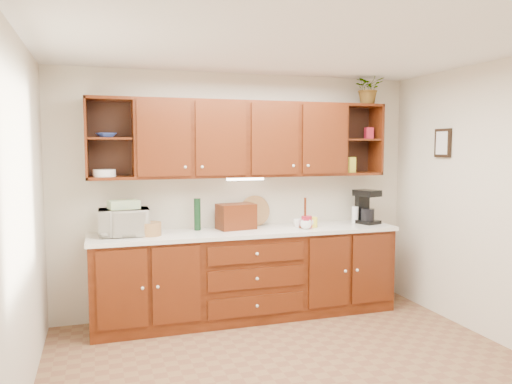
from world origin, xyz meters
TOP-DOWN VIEW (x-y plane):
  - floor at (0.00, 0.00)m, footprint 4.00×4.00m
  - ceiling at (0.00, 0.00)m, footprint 4.00×4.00m
  - back_wall at (0.00, 1.75)m, footprint 4.00×0.00m
  - left_wall at (-2.00, 0.00)m, footprint 0.00×3.50m
  - right_wall at (2.00, 0.00)m, footprint 0.00×3.50m
  - base_cabinets at (0.00, 1.45)m, footprint 3.20×0.60m
  - countertop at (0.00, 1.44)m, footprint 3.24×0.64m
  - upper_cabinets at (0.01, 1.59)m, footprint 3.20×0.33m
  - undercabinet_light at (0.00, 1.53)m, footprint 0.40×0.05m
  - framed_picture at (1.98, 0.90)m, footprint 0.03×0.24m
  - wicker_basket at (-1.01, 1.42)m, footprint 0.27×0.27m
  - microwave at (-1.26, 1.49)m, footprint 0.49×0.33m
  - towel_stack at (-1.26, 1.49)m, footprint 0.32×0.26m
  - wine_bottle at (-0.51, 1.59)m, footprint 0.08×0.08m
  - woven_tray at (0.16, 1.69)m, footprint 0.34×0.10m
  - bread_box at (-0.10, 1.54)m, footprint 0.42×0.30m
  - mug_tree at (0.63, 1.39)m, footprint 0.29×0.29m
  - canister_red at (0.64, 1.38)m, footprint 0.15×0.15m
  - canister_white at (1.31, 1.54)m, footprint 0.09×0.09m
  - canister_yellow at (0.73, 1.39)m, footprint 0.11×0.11m
  - coffee_maker at (1.42, 1.48)m, footprint 0.28×0.32m
  - bowl_stack at (-1.40, 1.57)m, footprint 0.24×0.24m
  - plate_stack at (-1.43, 1.57)m, footprint 0.28×0.28m
  - pantry_box_yellow at (1.25, 1.55)m, footprint 0.11×0.10m
  - pantry_box_red at (1.49, 1.57)m, footprint 0.09×0.09m
  - potted_plant at (1.47, 1.55)m, footprint 0.40×0.37m

SIDE VIEW (x-z plane):
  - floor at x=0.00m, z-range 0.00..0.00m
  - base_cabinets at x=0.00m, z-range 0.00..0.90m
  - countertop at x=0.00m, z-range 0.90..0.94m
  - woven_tray at x=0.16m, z-range 0.78..1.12m
  - mug_tree at x=0.63m, z-range 0.83..1.15m
  - canister_yellow at x=0.73m, z-range 0.94..1.05m
  - canister_red at x=0.64m, z-range 0.94..1.07m
  - wicker_basket at x=-1.01m, z-range 0.94..1.07m
  - canister_white at x=1.31m, z-range 0.94..1.13m
  - microwave at x=-1.26m, z-range 0.94..1.21m
  - bread_box at x=-0.10m, z-range 0.94..1.21m
  - wine_bottle at x=-0.51m, z-range 0.94..1.27m
  - coffee_maker at x=1.42m, z-range 0.93..1.32m
  - towel_stack at x=-1.26m, z-range 1.21..1.29m
  - back_wall at x=0.00m, z-range -0.70..3.30m
  - left_wall at x=-2.00m, z-range -0.45..3.05m
  - right_wall at x=2.00m, z-range -0.45..3.05m
  - undercabinet_light at x=0.00m, z-range 1.46..1.48m
  - plate_stack at x=-1.43m, z-range 1.52..1.59m
  - pantry_box_yellow at x=1.25m, z-range 1.52..1.69m
  - framed_picture at x=1.98m, z-range 1.70..2.00m
  - upper_cabinets at x=0.01m, z-range 1.49..2.29m
  - bowl_stack at x=-1.40m, z-range 1.90..1.95m
  - pantry_box_red at x=1.49m, z-range 1.90..2.03m
  - potted_plant at x=1.47m, z-range 2.29..2.66m
  - ceiling at x=0.00m, z-range 2.60..2.60m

